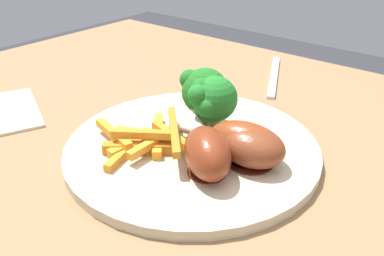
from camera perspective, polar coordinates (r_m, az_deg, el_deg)
dining_table at (r=0.54m, az=-6.13°, el=-13.43°), size 1.01×0.89×0.76m
dinner_plate at (r=0.47m, az=0.00°, el=-2.77°), size 0.30×0.30×0.01m
broccoli_floret_front at (r=0.47m, az=2.80°, el=4.13°), size 0.06×0.06×0.07m
broccoli_floret_middle at (r=0.49m, az=1.85°, el=5.14°), size 0.07×0.06×0.07m
carrot_fries_pile at (r=0.46m, az=-6.36°, el=-1.68°), size 0.15×0.13×0.03m
chicken_drumstick_near at (r=0.43m, az=7.86°, el=-2.37°), size 0.13×0.06×0.04m
chicken_drumstick_far at (r=0.41m, az=2.40°, el=-3.00°), size 0.12×0.11×0.05m
chicken_drumstick_extra at (r=0.43m, az=6.95°, el=-1.83°), size 0.14×0.06×0.04m
fork at (r=0.71m, az=11.58°, el=7.37°), size 0.09×0.18×0.00m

